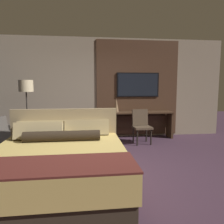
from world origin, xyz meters
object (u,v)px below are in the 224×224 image
bed (60,163)px  desk (139,120)px  desk_chair (141,123)px  floor_lamp (26,91)px  tv (138,85)px  armchair_by_window (8,140)px  vase_tall (116,105)px

bed → desk: bed is taller
desk_chair → floor_lamp: 2.96m
tv → armchair_by_window: tv is taller
tv → vase_tall: tv is taller
desk → floor_lamp: (-2.92, -0.46, 0.84)m
tv → floor_lamp: (-2.92, -0.64, -0.16)m
floor_lamp → desk: bearing=9.0°
tv → desk_chair: size_ratio=1.41×
floor_lamp → vase_tall: (2.28, 0.51, -0.41)m
bed → armchair_by_window: 2.25m
floor_lamp → vase_tall: floor_lamp is taller
bed → desk: (1.90, 2.77, 0.18)m
bed → vase_tall: size_ratio=5.55×
tv → vase_tall: bearing=-168.8°
bed → desk_chair: bearing=50.6°
tv → desk_chair: (-0.08, -0.73, -0.99)m
bed → vase_tall: 3.15m
bed → desk: 3.36m
bed → tv: bearing=57.1°
desk → tv: size_ratio=1.53×
tv → vase_tall: 0.86m
desk → vase_tall: vase_tall is taller
desk_chair → floor_lamp: bearing=174.4°
desk → desk_chair: 0.56m
desk → vase_tall: size_ratio=4.95×
desk → floor_lamp: bearing=-171.0°
armchair_by_window → desk_chair: bearing=-64.8°
armchair_by_window → floor_lamp: 1.23m
bed → vase_tall: bearing=65.9°
desk → tv: 1.01m
bed → floor_lamp: (-1.02, 2.31, 1.01)m
armchair_by_window → vase_tall: (2.59, 1.01, 0.67)m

